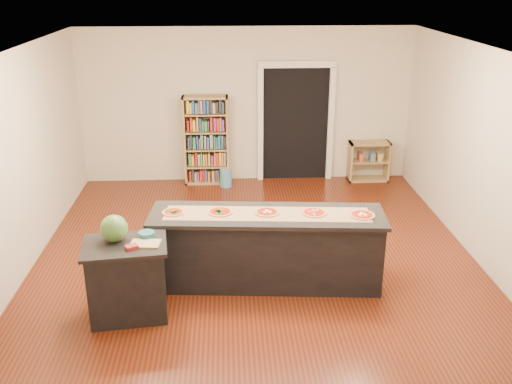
{
  "coord_description": "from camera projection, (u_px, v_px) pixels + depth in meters",
  "views": [
    {
      "loc": [
        -0.36,
        -6.71,
        3.69
      ],
      "look_at": [
        0.0,
        0.2,
        1.0
      ],
      "focal_mm": 40.0,
      "sensor_mm": 36.0,
      "label": 1
    }
  ],
  "objects": [
    {
      "name": "cutting_board",
      "position": [
        145.0,
        244.0,
        6.22
      ],
      "size": [
        0.34,
        0.24,
        0.02
      ],
      "primitive_type": "cube",
      "rotation": [
        0.0,
        0.0,
        -0.11
      ],
      "color": "tan",
      "rests_on": "side_counter"
    },
    {
      "name": "package_teal",
      "position": [
        147.0,
        235.0,
        6.38
      ],
      "size": [
        0.18,
        0.18,
        0.07
      ],
      "primitive_type": "cylinder",
      "color": "#195966",
      "rests_on": "side_counter"
    },
    {
      "name": "room",
      "position": [
        257.0,
        168.0,
        7.1
      ],
      "size": [
        6.0,
        7.0,
        2.8
      ],
      "color": "beige",
      "rests_on": "ground"
    },
    {
      "name": "pizza_a",
      "position": [
        173.0,
        212.0,
        6.92
      ],
      "size": [
        0.28,
        0.28,
        0.02
      ],
      "color": "tan",
      "rests_on": "kitchen_island"
    },
    {
      "name": "pizza_c",
      "position": [
        267.0,
        212.0,
        6.92
      ],
      "size": [
        0.31,
        0.31,
        0.02
      ],
      "color": "tan",
      "rests_on": "kitchen_island"
    },
    {
      "name": "package_red",
      "position": [
        132.0,
        247.0,
        6.11
      ],
      "size": [
        0.15,
        0.14,
        0.04
      ],
      "primitive_type": "cube",
      "rotation": [
        0.0,
        0.0,
        0.51
      ],
      "color": "maroon",
      "rests_on": "side_counter"
    },
    {
      "name": "bookshelf",
      "position": [
        206.0,
        140.0,
        10.35
      ],
      "size": [
        0.81,
        0.29,
        1.63
      ],
      "primitive_type": "cube",
      "color": "#A4854F",
      "rests_on": "ground"
    },
    {
      "name": "watermelon",
      "position": [
        114.0,
        228.0,
        6.26
      ],
      "size": [
        0.3,
        0.3,
        0.3
      ],
      "primitive_type": "sphere",
      "color": "#144214",
      "rests_on": "side_counter"
    },
    {
      "name": "doorway",
      "position": [
        296.0,
        116.0,
        10.43
      ],
      "size": [
        1.4,
        0.09,
        2.21
      ],
      "color": "black",
      "rests_on": "room"
    },
    {
      "name": "pizza_b",
      "position": [
        220.0,
        212.0,
        6.93
      ],
      "size": [
        0.3,
        0.3,
        0.02
      ],
      "color": "tan",
      "rests_on": "kitchen_island"
    },
    {
      "name": "waste_bin",
      "position": [
        226.0,
        178.0,
        10.4
      ],
      "size": [
        0.22,
        0.22,
        0.32
      ],
      "primitive_type": "cylinder",
      "color": "#538BBA",
      "rests_on": "ground"
    },
    {
      "name": "low_shelf",
      "position": [
        369.0,
        161.0,
        10.64
      ],
      "size": [
        0.75,
        0.32,
        0.75
      ],
      "primitive_type": "cube",
      "color": "#A4854F",
      "rests_on": "ground"
    },
    {
      "name": "kitchen_island",
      "position": [
        267.0,
        248.0,
        7.07
      ],
      "size": [
        2.86,
        0.77,
        0.94
      ],
      "rotation": [
        0.0,
        0.0,
        -0.08
      ],
      "color": "black",
      "rests_on": "ground"
    },
    {
      "name": "pizza_e",
      "position": [
        362.0,
        215.0,
        6.84
      ],
      "size": [
        0.31,
        0.31,
        0.02
      ],
      "color": "tan",
      "rests_on": "kitchen_island"
    },
    {
      "name": "pizza_d",
      "position": [
        314.0,
        213.0,
        6.91
      ],
      "size": [
        0.31,
        0.31,
        0.02
      ],
      "color": "tan",
      "rests_on": "kitchen_island"
    },
    {
      "name": "side_counter",
      "position": [
        128.0,
        280.0,
        6.4
      ],
      "size": [
        0.91,
        0.67,
        0.9
      ],
      "rotation": [
        0.0,
        0.0,
        0.12
      ],
      "color": "black",
      "rests_on": "ground"
    },
    {
      "name": "kraft_paper",
      "position": [
        267.0,
        214.0,
        6.9
      ],
      "size": [
        2.51,
        0.64,
        0.0
      ],
      "primitive_type": "cube",
      "rotation": [
        0.0,
        0.0,
        -0.08
      ],
      "color": "#94734C",
      "rests_on": "kitchen_island"
    }
  ]
}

